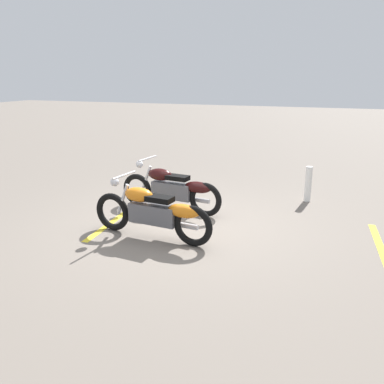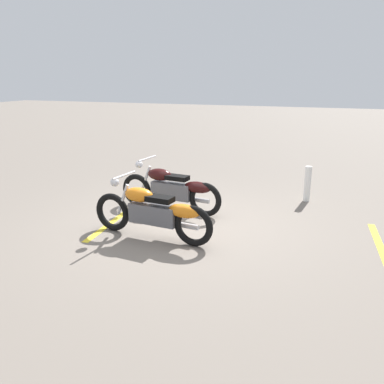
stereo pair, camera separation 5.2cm
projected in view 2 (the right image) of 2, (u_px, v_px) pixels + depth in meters
ground_plane at (178, 225)px, 7.45m from camera, size 60.00×60.00×0.00m
motorcycle_bright_foreground at (154, 212)px, 6.73m from camera, size 2.23×0.62×1.04m
motorcycle_dark_foreground at (172, 189)px, 8.10m from camera, size 2.23×0.62×1.04m
bollard_post at (307, 184)px, 8.78m from camera, size 0.14×0.14×0.76m
parking_stripe_near at (126, 212)px, 8.15m from camera, size 0.38×3.20×0.01m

